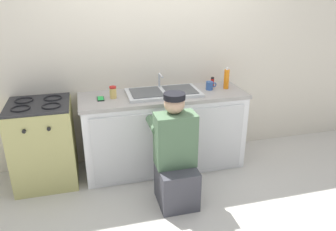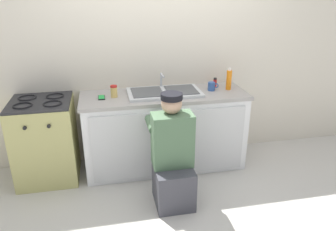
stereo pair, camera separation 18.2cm
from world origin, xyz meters
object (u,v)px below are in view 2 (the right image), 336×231
soap_bottle_orange (229,80)px  stove_range (46,140)px  condiment_jar (114,91)px  cell_phone (102,97)px  plumber_person (173,160)px  sink_double_basin (164,92)px  coffee_mug (212,86)px  spice_bottle_red (215,82)px

soap_bottle_orange → stove_range: bearing=-179.6°
condiment_jar → cell_phone: 0.15m
plumber_person → condiment_jar: bearing=124.8°
stove_range → plumber_person: 1.43m
soap_bottle_orange → cell_phone: bearing=-179.4°
sink_double_basin → cell_phone: size_ratio=5.71×
sink_double_basin → cell_phone: bearing=-179.6°
stove_range → coffee_mug: (1.85, 0.02, 0.48)m
spice_bottle_red → sink_double_basin: bearing=-167.0°
condiment_jar → spice_bottle_red: condiment_jar is taller
condiment_jar → coffee_mug: 1.09m
stove_range → plumber_person: bearing=-29.4°
stove_range → spice_bottle_red: spice_bottle_red is taller
sink_double_basin → condiment_jar: bearing=-179.8°
cell_phone → coffee_mug: coffee_mug is taller
stove_range → cell_phone: 0.77m
cell_phone → soap_bottle_orange: 1.43m
plumber_person → soap_bottle_orange: soap_bottle_orange is taller
cell_phone → coffee_mug: bearing=0.9°
condiment_jar → cell_phone: bearing=-178.8°
plumber_person → spice_bottle_red: size_ratio=10.52×
coffee_mug → plumber_person: bearing=-130.1°
cell_phone → sink_double_basin: bearing=0.4°
condiment_jar → spice_bottle_red: 1.19m
plumber_person → spice_bottle_red: bearing=50.9°
plumber_person → condiment_jar: 0.99m
spice_bottle_red → coffee_mug: (-0.09, -0.13, -0.00)m
stove_range → cell_phone: stove_range is taller
condiment_jar → soap_bottle_orange: bearing=0.6°
cell_phone → condiment_jar: bearing=1.2°
stove_range → spice_bottle_red: 2.00m
sink_double_basin → condiment_jar: 0.55m
spice_bottle_red → cell_phone: spice_bottle_red is taller
stove_range → soap_bottle_orange: soap_bottle_orange is taller
cell_phone → soap_bottle_orange: soap_bottle_orange is taller
condiment_jar → soap_bottle_orange: size_ratio=0.51×
stove_range → plumber_person: plumber_person is taller
coffee_mug → soap_bottle_orange: size_ratio=0.50×
stove_range → spice_bottle_red: (1.94, 0.15, 0.49)m
coffee_mug → spice_bottle_red: bearing=57.1°
coffee_mug → soap_bottle_orange: soap_bottle_orange is taller
stove_range → condiment_jar: condiment_jar is taller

